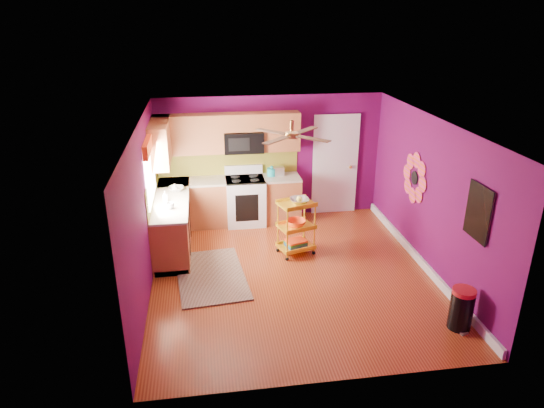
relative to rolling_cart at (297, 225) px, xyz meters
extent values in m
plane|color=maroon|center=(-0.21, -0.71, -0.55)|extent=(5.00, 5.00, 0.00)
cube|color=#5C0A4C|center=(-0.21, 1.79, 0.70)|extent=(4.50, 0.04, 2.50)
cube|color=#5C0A4C|center=(-0.21, -3.21, 0.70)|extent=(4.50, 0.04, 2.50)
cube|color=#5C0A4C|center=(-2.46, -0.71, 0.70)|extent=(0.04, 5.00, 2.50)
cube|color=#5C0A4C|center=(2.04, -0.71, 0.70)|extent=(0.04, 5.00, 2.50)
cube|color=silver|center=(-0.21, -0.71, 1.95)|extent=(4.50, 5.00, 0.04)
cube|color=white|center=(2.01, -0.71, -0.48)|extent=(0.05, 4.90, 0.14)
cube|color=brown|center=(-2.16, 0.64, -0.10)|extent=(0.60, 2.30, 0.90)
cube|color=brown|center=(-1.06, 1.49, -0.10)|extent=(2.80, 0.60, 0.90)
cube|color=beige|center=(-2.16, 0.64, 0.37)|extent=(0.63, 2.30, 0.04)
cube|color=beige|center=(-1.06, 1.49, 0.37)|extent=(2.80, 0.63, 0.04)
cube|color=black|center=(-2.16, 0.64, -0.50)|extent=(0.54, 2.30, 0.10)
cube|color=black|center=(-1.06, 1.49, -0.50)|extent=(2.80, 0.54, 0.10)
cube|color=white|center=(-0.76, 1.46, -0.09)|extent=(0.76, 0.66, 0.92)
cube|color=black|center=(-0.76, 1.46, 0.37)|extent=(0.76, 0.62, 0.03)
cube|color=white|center=(-0.76, 1.74, 0.49)|extent=(0.76, 0.06, 0.18)
cube|color=black|center=(-0.76, 1.13, -0.10)|extent=(0.45, 0.02, 0.55)
cube|color=brown|center=(-1.80, 1.62, 1.27)|extent=(1.32, 0.33, 0.75)
cube|color=brown|center=(-0.02, 1.62, 1.27)|extent=(0.72, 0.33, 0.75)
cube|color=brown|center=(-0.76, 1.62, 1.48)|extent=(0.76, 0.33, 0.34)
cube|color=brown|center=(-2.29, 1.14, 1.27)|extent=(0.33, 1.30, 0.75)
cube|color=black|center=(-0.76, 1.59, 1.10)|extent=(0.76, 0.38, 0.40)
cube|color=brown|center=(-1.06, 1.78, 0.64)|extent=(2.80, 0.01, 0.51)
cube|color=brown|center=(-2.45, 0.64, 0.64)|extent=(0.01, 2.30, 0.51)
cube|color=white|center=(-2.44, 0.34, 1.00)|extent=(0.03, 1.20, 1.00)
cube|color=#F84A16|center=(-2.41, 0.34, 1.47)|extent=(0.08, 1.35, 0.22)
cube|color=white|center=(1.14, 1.76, 0.47)|extent=(0.85, 0.04, 2.05)
cube|color=white|center=(1.14, 1.74, 0.47)|extent=(0.95, 0.02, 2.15)
sphere|color=#BF8C3F|center=(1.46, 1.71, 0.45)|extent=(0.07, 0.07, 0.07)
cylinder|color=black|center=(2.02, -0.11, 0.80)|extent=(0.01, 0.24, 0.24)
cube|color=#1CA2B8|center=(2.02, -2.11, 1.00)|extent=(0.03, 0.52, 0.72)
cube|color=black|center=(2.01, -2.11, 1.00)|extent=(0.01, 0.56, 0.76)
cylinder|color=#BF8C3F|center=(-0.21, -0.51, 1.87)|extent=(0.06, 0.06, 0.16)
cylinder|color=#BF8C3F|center=(-0.21, -0.51, 1.73)|extent=(0.20, 0.20, 0.08)
cube|color=#4C2D19|center=(0.06, -0.24, 1.73)|extent=(0.47, 0.47, 0.01)
cube|color=#4C2D19|center=(-0.48, -0.24, 1.73)|extent=(0.47, 0.47, 0.01)
cube|color=#4C2D19|center=(-0.48, -0.78, 1.73)|extent=(0.47, 0.47, 0.01)
cube|color=#4C2D19|center=(0.06, -0.78, 1.73)|extent=(0.47, 0.47, 0.01)
cube|color=black|center=(-1.52, -0.59, -0.54)|extent=(1.23, 1.83, 0.02)
cylinder|color=yellow|center=(-0.21, -0.26, -0.05)|extent=(0.03, 0.03, 0.92)
cylinder|color=yellow|center=(0.30, -0.10, -0.05)|extent=(0.03, 0.03, 0.92)
cylinder|color=yellow|center=(-0.32, 0.09, -0.05)|extent=(0.03, 0.03, 0.92)
cylinder|color=yellow|center=(0.19, 0.25, -0.05)|extent=(0.03, 0.03, 0.92)
sphere|color=black|center=(-0.21, -0.26, -0.52)|extent=(0.06, 0.06, 0.06)
sphere|color=black|center=(0.30, -0.10, -0.52)|extent=(0.06, 0.06, 0.06)
sphere|color=black|center=(-0.32, 0.09, -0.52)|extent=(0.06, 0.06, 0.06)
sphere|color=black|center=(0.19, 0.25, -0.52)|extent=(0.06, 0.06, 0.06)
cube|color=yellow|center=(-0.01, 0.00, 0.39)|extent=(0.70, 0.59, 0.03)
cube|color=yellow|center=(-0.01, 0.00, -0.03)|extent=(0.70, 0.59, 0.03)
cube|color=yellow|center=(-0.01, 0.00, -0.42)|extent=(0.70, 0.59, 0.03)
imported|color=beige|center=(0.04, 0.01, 0.44)|extent=(0.41, 0.41, 0.08)
sphere|color=yellow|center=(0.04, 0.01, 0.47)|extent=(0.11, 0.11, 0.11)
imported|color=#F84A16|center=(-0.01, 0.00, 0.04)|extent=(0.42, 0.42, 0.11)
cube|color=navy|center=(-0.01, 0.00, -0.38)|extent=(0.41, 0.35, 0.04)
cube|color=#267233|center=(-0.01, 0.00, -0.34)|extent=(0.41, 0.35, 0.04)
cube|color=#F84A16|center=(-0.01, 0.00, -0.31)|extent=(0.41, 0.35, 0.03)
cylinder|color=black|center=(1.79, -2.46, -0.28)|extent=(0.40, 0.40, 0.54)
cylinder|color=red|center=(1.79, -2.46, 0.01)|extent=(0.31, 0.31, 0.06)
cube|color=beige|center=(1.79, -2.61, -0.54)|extent=(0.12, 0.09, 0.03)
cylinder|color=#16A4A5|center=(-0.21, 1.56, 0.47)|extent=(0.18, 0.18, 0.16)
sphere|color=#16A4A5|center=(-0.21, 1.56, 0.57)|extent=(0.06, 0.06, 0.06)
cube|color=beige|center=(-0.08, 1.56, 0.48)|extent=(0.22, 0.15, 0.18)
imported|color=#EA3F72|center=(-2.24, 0.48, 0.48)|extent=(0.08, 0.08, 0.18)
imported|color=white|center=(-2.09, 0.93, 0.46)|extent=(0.12, 0.12, 0.15)
imported|color=white|center=(-2.07, 0.97, 0.42)|extent=(0.28, 0.28, 0.07)
imported|color=white|center=(-2.14, 0.10, 0.44)|extent=(0.14, 0.14, 0.11)
camera|label=1|loc=(-1.54, -7.54, 3.50)|focal=32.00mm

